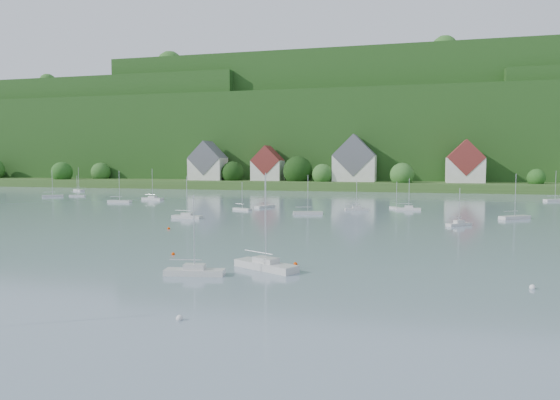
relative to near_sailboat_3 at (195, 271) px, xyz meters
name	(u,v)px	position (x,y,z in m)	size (l,w,h in m)	color
far_shore_strip	(345,184)	(-7.04, 167.47, 1.08)	(600.00, 60.00, 3.00)	#375821
forested_ridge	(363,138)	(-6.65, 236.04, 22.46)	(620.00, 181.22, 69.89)	#164114
village_building_0	(208,164)	(-62.04, 154.47, 9.09)	(14.00, 10.40, 16.00)	beige
village_building_1	(268,166)	(-37.04, 156.47, 8.33)	(12.00, 9.36, 14.00)	beige
village_building_2	(355,162)	(-2.04, 155.47, 9.85)	(16.00, 11.44, 18.00)	beige
village_building_3	(465,165)	(37.96, 153.47, 9.01)	(13.00, 10.40, 15.50)	beige
near_sailboat_3	(195,271)	(0.00, 0.00, 0.00)	(5.85, 2.49, 7.65)	silver
near_sailboat_4	(266,265)	(5.82, 4.21, 0.06)	(7.24, 5.12, 9.64)	silver
mooring_buoy_0	(173,255)	(-6.70, 9.15, -0.42)	(0.41, 0.41, 0.41)	#FC3F00
mooring_buoy_1	(180,320)	(4.70, -13.18, -0.42)	(0.48, 0.48, 0.48)	silver
mooring_buoy_2	(295,265)	(8.24, 6.94, -0.42)	(0.42, 0.42, 0.42)	#FC3F00
mooring_buoy_3	(169,229)	(-17.46, 29.57, -0.42)	(0.45, 0.45, 0.45)	#FC3F00
mooring_buoy_4	(532,289)	(29.84, 2.18, -0.42)	(0.50, 0.50, 0.50)	silver
far_sailboat_cluster	(345,204)	(3.88, 80.69, -0.05)	(204.04, 75.91, 8.71)	silver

